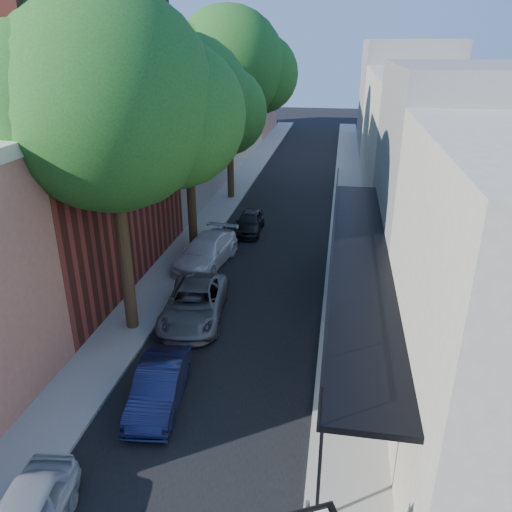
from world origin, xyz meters
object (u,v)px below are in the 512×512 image
at_px(oak_near, 125,106).
at_px(parked_car_d, 206,251).
at_px(parked_car_e, 249,222).
at_px(parked_car_b, 159,386).
at_px(oak_mid, 196,105).
at_px(oak_far, 237,68).
at_px(parked_car_c, 195,303).

bearing_deg(oak_near, parked_car_d, 82.44).
bearing_deg(oak_near, parked_car_e, 79.37).
distance_m(parked_car_b, parked_car_d, 9.89).
distance_m(parked_car_b, parked_car_e, 14.53).
bearing_deg(parked_car_e, oak_near, -101.79).
relative_size(oak_near, parked_car_b, 3.19).
bearing_deg(parked_car_e, oak_mid, -129.89).
bearing_deg(oak_near, oak_far, 89.96).
xyz_separation_m(parked_car_b, parked_car_c, (-0.34, 4.86, 0.06)).
xyz_separation_m(oak_mid, parked_car_b, (2.02, -12.01, -6.47)).
distance_m(parked_car_b, parked_car_c, 4.87).
height_order(oak_near, parked_car_c, oak_near).
bearing_deg(parked_car_b, oak_far, 88.93).
bearing_deg(oak_near, oak_mid, 90.37).
distance_m(oak_mid, parked_car_b, 13.79).
height_order(oak_near, oak_mid, oak_near).
xyz_separation_m(oak_near, parked_car_b, (1.97, -4.04, -7.29)).
height_order(oak_mid, parked_car_c, oak_mid).
bearing_deg(oak_mid, oak_near, -89.63).
bearing_deg(parked_car_d, oak_mid, 118.46).
height_order(oak_near, oak_far, oak_far).
relative_size(parked_car_b, parked_car_d, 0.77).
xyz_separation_m(parked_car_c, parked_car_d, (-0.86, 4.96, 0.03)).
height_order(oak_near, parked_car_d, oak_near).
height_order(oak_near, parked_car_b, oak_near).
distance_m(oak_far, parked_car_e, 10.25).
relative_size(oak_mid, parked_car_c, 2.19).
relative_size(oak_far, parked_car_c, 2.56).
xyz_separation_m(oak_near, oak_far, (0.01, 17.01, 0.38)).
distance_m(oak_near, oak_far, 17.01).
relative_size(oak_far, parked_car_d, 2.55).
distance_m(parked_car_d, parked_car_e, 4.86).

